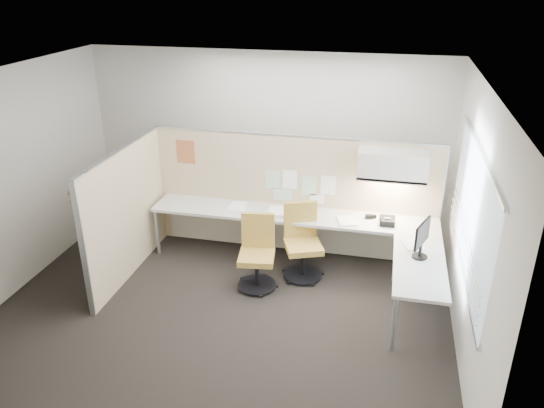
% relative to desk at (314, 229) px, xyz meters
% --- Properties ---
extents(floor, '(5.50, 4.50, 0.01)m').
position_rel_desk_xyz_m(floor, '(-0.93, -1.13, -0.61)').
color(floor, black).
rests_on(floor, ground).
extents(ceiling, '(5.50, 4.50, 0.01)m').
position_rel_desk_xyz_m(ceiling, '(-0.93, -1.13, 2.20)').
color(ceiling, white).
rests_on(ceiling, wall_back).
extents(wall_back, '(5.50, 0.02, 2.80)m').
position_rel_desk_xyz_m(wall_back, '(-0.93, 1.12, 0.80)').
color(wall_back, beige).
rests_on(wall_back, ground).
extents(wall_front, '(5.50, 0.02, 2.80)m').
position_rel_desk_xyz_m(wall_front, '(-0.93, -3.38, 0.80)').
color(wall_front, beige).
rests_on(wall_front, ground).
extents(wall_left, '(0.02, 4.50, 2.80)m').
position_rel_desk_xyz_m(wall_left, '(-3.68, -1.13, 0.80)').
color(wall_left, beige).
rests_on(wall_left, ground).
extents(wall_right, '(0.02, 4.50, 2.80)m').
position_rel_desk_xyz_m(wall_right, '(1.82, -1.13, 0.80)').
color(wall_right, beige).
rests_on(wall_right, ground).
extents(window_pane, '(0.01, 2.80, 1.30)m').
position_rel_desk_xyz_m(window_pane, '(1.79, -1.13, 0.95)').
color(window_pane, '#A3B2BE').
rests_on(window_pane, wall_right).
extents(partition_back, '(4.10, 0.06, 1.75)m').
position_rel_desk_xyz_m(partition_back, '(-0.38, 0.47, 0.27)').
color(partition_back, tan).
rests_on(partition_back, floor).
extents(partition_left, '(0.06, 2.20, 1.75)m').
position_rel_desk_xyz_m(partition_left, '(-2.43, -0.63, 0.27)').
color(partition_left, tan).
rests_on(partition_left, floor).
extents(desk, '(4.00, 2.07, 0.73)m').
position_rel_desk_xyz_m(desk, '(0.00, 0.00, 0.00)').
color(desk, beige).
rests_on(desk, floor).
extents(overhead_bin, '(0.90, 0.36, 0.38)m').
position_rel_desk_xyz_m(overhead_bin, '(0.97, 0.26, 0.91)').
color(overhead_bin, beige).
rests_on(overhead_bin, partition_back).
extents(task_light_strip, '(0.60, 0.06, 0.02)m').
position_rel_desk_xyz_m(task_light_strip, '(0.97, 0.26, 0.70)').
color(task_light_strip, '#FFEABF').
rests_on(task_light_strip, overhead_bin).
extents(pinned_papers, '(1.01, 0.00, 0.47)m').
position_rel_desk_xyz_m(pinned_papers, '(-0.30, 0.44, 0.43)').
color(pinned_papers, '#8CBF8C').
rests_on(pinned_papers, partition_back).
extents(poster, '(0.28, 0.00, 0.35)m').
position_rel_desk_xyz_m(poster, '(-1.98, 0.44, 0.82)').
color(poster, orange).
rests_on(poster, partition_back).
extents(chair_left, '(0.51, 0.53, 0.96)m').
position_rel_desk_xyz_m(chair_left, '(-0.65, -0.61, -0.15)').
color(chair_left, black).
rests_on(chair_left, floor).
extents(chair_right, '(0.61, 0.63, 1.01)m').
position_rel_desk_xyz_m(chair_right, '(-0.12, -0.22, -0.13)').
color(chair_right, black).
rests_on(chair_right, floor).
extents(monitor, '(0.18, 0.42, 0.46)m').
position_rel_desk_xyz_m(monitor, '(1.37, -0.73, 0.39)').
color(monitor, black).
rests_on(monitor, desk).
extents(phone, '(0.21, 0.20, 0.12)m').
position_rel_desk_xyz_m(phone, '(0.97, 0.09, 0.18)').
color(phone, black).
rests_on(phone, desk).
extents(stapler, '(0.15, 0.08, 0.05)m').
position_rel_desk_xyz_m(stapler, '(0.75, 0.24, 0.15)').
color(stapler, black).
rests_on(stapler, desk).
extents(tape_dispenser, '(0.11, 0.08, 0.06)m').
position_rel_desk_xyz_m(tape_dispenser, '(0.72, 0.22, 0.16)').
color(tape_dispenser, black).
rests_on(tape_dispenser, desk).
extents(coat_hook, '(0.18, 0.44, 1.33)m').
position_rel_desk_xyz_m(coat_hook, '(-2.51, -1.50, 0.82)').
color(coat_hook, silver).
rests_on(coat_hook, partition_left).
extents(paper_stack_0, '(0.24, 0.31, 0.02)m').
position_rel_desk_xyz_m(paper_stack_0, '(-1.14, 0.20, 0.14)').
color(paper_stack_0, white).
rests_on(paper_stack_0, desk).
extents(paper_stack_1, '(0.25, 0.32, 0.05)m').
position_rel_desk_xyz_m(paper_stack_1, '(-0.54, 0.11, 0.15)').
color(paper_stack_1, white).
rests_on(paper_stack_1, desk).
extents(paper_stack_2, '(0.26, 0.32, 0.01)m').
position_rel_desk_xyz_m(paper_stack_2, '(-0.10, 0.12, 0.13)').
color(paper_stack_2, white).
rests_on(paper_stack_2, desk).
extents(paper_stack_3, '(0.31, 0.35, 0.02)m').
position_rel_desk_xyz_m(paper_stack_3, '(0.44, 0.05, 0.14)').
color(paper_stack_3, white).
rests_on(paper_stack_3, desk).
extents(paper_stack_4, '(0.31, 0.36, 0.02)m').
position_rel_desk_xyz_m(paper_stack_4, '(1.29, -0.42, 0.14)').
color(paper_stack_4, white).
rests_on(paper_stack_4, desk).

